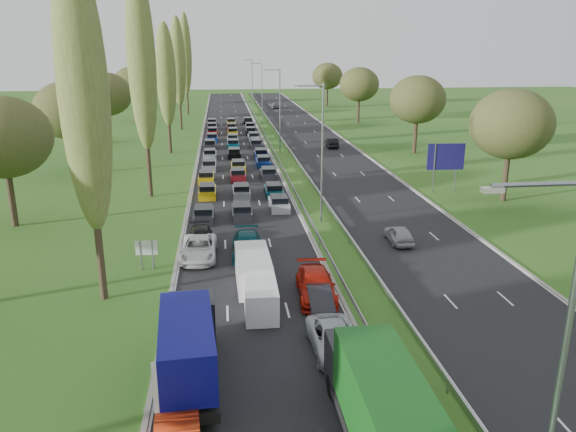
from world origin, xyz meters
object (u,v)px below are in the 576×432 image
near_car_2 (199,248)px  info_sign (147,251)px  white_van_rear (253,268)px  blue_lorry (189,344)px  white_van_front (260,294)px  near_car_3 (201,237)px  direction_sign (446,159)px

near_car_2 → info_sign: info_sign is taller
white_van_rear → blue_lorry: bearing=-109.2°
white_van_rear → info_sign: 7.88m
white_van_front → info_sign: 10.21m
near_car_2 → info_sign: (-3.48, -1.79, 0.59)m
blue_lorry → white_van_rear: blue_lorry is taller
near_car_2 → blue_lorry: blue_lorry is taller
white_van_front → info_sign: info_sign is taller
white_van_front → white_van_rear: 3.75m
near_car_2 → white_van_rear: 6.31m
near_car_2 → white_van_front: (3.85, -8.89, 0.20)m
blue_lorry → white_van_rear: (3.53, 10.68, -0.72)m
near_car_3 → blue_lorry: blue_lorry is taller
near_car_2 → direction_sign: 30.61m
info_sign → direction_sign: size_ratio=0.40×
white_van_front → direction_sign: size_ratio=0.91×
blue_lorry → near_car_2: bearing=86.4°
white_van_front → info_sign: size_ratio=2.25×
info_sign → direction_sign: direction_sign is taller
info_sign → direction_sign: bearing=33.1°
near_car_2 → near_car_3: near_car_2 is taller
white_van_front → white_van_rear: bearing=93.9°
near_car_2 → direction_sign: (25.32, 16.98, 2.79)m
near_car_3 → blue_lorry: (0.02, -18.62, 1.15)m
direction_sign → info_sign: bearing=-146.9°
blue_lorry → white_van_front: bearing=57.6°
white_van_rear → direction_sign: size_ratio=1.04×
white_van_front → info_sign: (-7.33, 7.10, 0.39)m
direction_sign → white_van_rear: bearing=-134.4°
blue_lorry → info_sign: (-3.60, 14.03, -0.46)m
white_van_front → direction_sign: direction_sign is taller
white_van_front → near_car_2: bearing=114.2°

